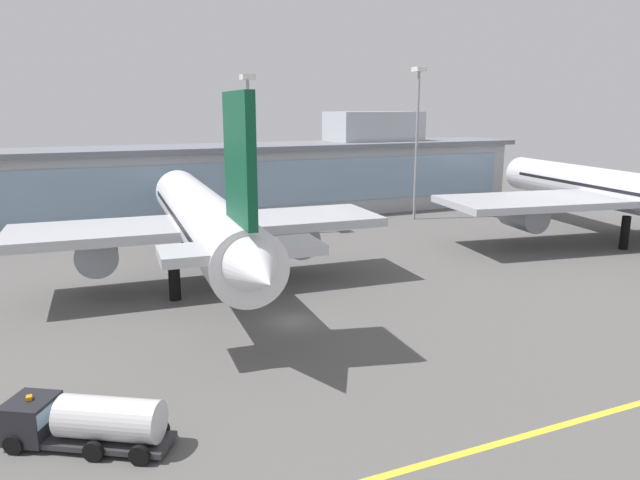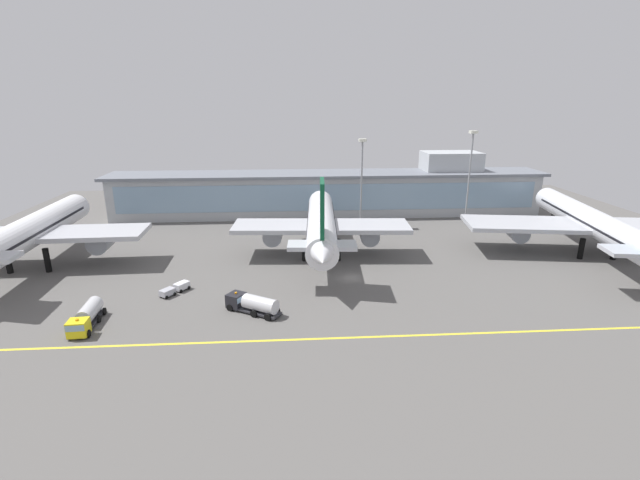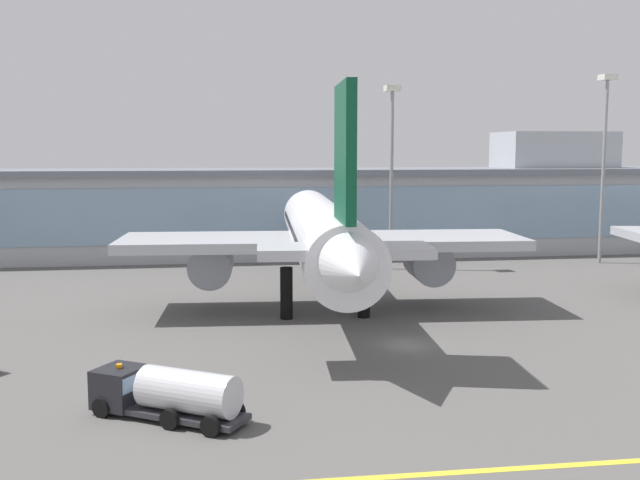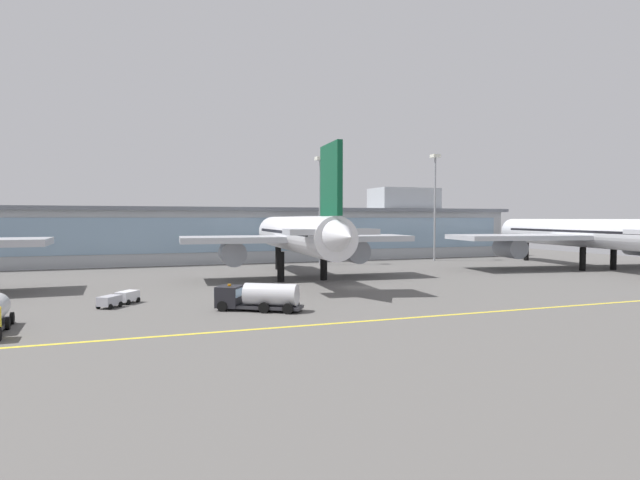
{
  "view_description": "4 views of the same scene",
  "coord_description": "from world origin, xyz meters",
  "px_view_note": "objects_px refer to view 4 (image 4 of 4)",
  "views": [
    {
      "loc": [
        -17.0,
        -44.31,
        17.95
      ],
      "look_at": [
        5.56,
        6.84,
        5.27
      ],
      "focal_mm": 32.82,
      "sensor_mm": 36.0,
      "label": 1
    },
    {
      "loc": [
        -11.14,
        -77.78,
        31.59
      ],
      "look_at": [
        -5.29,
        6.0,
        5.61
      ],
      "focal_mm": 25.55,
      "sensor_mm": 36.0,
      "label": 2
    },
    {
      "loc": [
        -14.32,
        -53.09,
        14.73
      ],
      "look_at": [
        -4.71,
        13.44,
        6.47
      ],
      "focal_mm": 41.51,
      "sensor_mm": 36.0,
      "label": 3
    },
    {
      "loc": [
        -29.13,
        -65.72,
        9.64
      ],
      "look_at": [
        -3.39,
        5.64,
        6.47
      ],
      "focal_mm": 28.99,
      "sensor_mm": 36.0,
      "label": 4
    }
  ],
  "objects_px": {
    "airliner_far_right": "(586,234)",
    "apron_light_mast_centre": "(435,192)",
    "baggage_tug_near": "(119,298)",
    "fuel_tanker_truck": "(256,296)",
    "airliner_near_right": "(298,235)",
    "apron_light_mast_west": "(320,194)"
  },
  "relations": [
    {
      "from": "fuel_tanker_truck",
      "to": "apron_light_mast_west",
      "type": "relative_size",
      "value": 0.4
    },
    {
      "from": "fuel_tanker_truck",
      "to": "baggage_tug_near",
      "type": "relative_size",
      "value": 1.65
    },
    {
      "from": "airliner_near_right",
      "to": "fuel_tanker_truck",
      "type": "bearing_deg",
      "value": 157.53
    },
    {
      "from": "airliner_near_right",
      "to": "apron_light_mast_centre",
      "type": "bearing_deg",
      "value": -56.09
    },
    {
      "from": "fuel_tanker_truck",
      "to": "apron_light_mast_centre",
      "type": "distance_m",
      "value": 73.41
    },
    {
      "from": "airliner_near_right",
      "to": "airliner_far_right",
      "type": "xyz_separation_m",
      "value": [
        57.19,
        -2.6,
        -0.34
      ]
    },
    {
      "from": "airliner_far_right",
      "to": "apron_light_mast_west",
      "type": "xyz_separation_m",
      "value": [
        -45.38,
        24.95,
        8.12
      ]
    },
    {
      "from": "apron_light_mast_west",
      "to": "apron_light_mast_centre",
      "type": "bearing_deg",
      "value": 1.96
    },
    {
      "from": "baggage_tug_near",
      "to": "apron_light_mast_centre",
      "type": "xyz_separation_m",
      "value": [
        66.19,
        40.85,
        14.95
      ]
    },
    {
      "from": "fuel_tanker_truck",
      "to": "apron_light_mast_centre",
      "type": "xyz_separation_m",
      "value": [
        52.66,
        49.13,
        14.24
      ]
    },
    {
      "from": "apron_light_mast_west",
      "to": "airliner_far_right",
      "type": "bearing_deg",
      "value": -28.81
    },
    {
      "from": "apron_light_mast_centre",
      "to": "airliner_near_right",
      "type": "bearing_deg",
      "value": -149.75
    },
    {
      "from": "airliner_far_right",
      "to": "apron_light_mast_centre",
      "type": "distance_m",
      "value": 32.41
    },
    {
      "from": "airliner_far_right",
      "to": "apron_light_mast_centre",
      "type": "relative_size",
      "value": 2.44
    },
    {
      "from": "airliner_near_right",
      "to": "apron_light_mast_centre",
      "type": "xyz_separation_m",
      "value": [
        39.99,
        23.32,
        8.77
      ]
    },
    {
      "from": "baggage_tug_near",
      "to": "apron_light_mast_west",
      "type": "bearing_deg",
      "value": -8.07
    },
    {
      "from": "airliner_near_right",
      "to": "fuel_tanker_truck",
      "type": "distance_m",
      "value": 29.27
    },
    {
      "from": "airliner_far_right",
      "to": "baggage_tug_near",
      "type": "bearing_deg",
      "value": 108.88
    },
    {
      "from": "baggage_tug_near",
      "to": "apron_light_mast_west",
      "type": "height_order",
      "value": "apron_light_mast_west"
    },
    {
      "from": "airliner_near_right",
      "to": "apron_light_mast_centre",
      "type": "relative_size",
      "value": 2.08
    },
    {
      "from": "airliner_far_right",
      "to": "fuel_tanker_truck",
      "type": "height_order",
      "value": "airliner_far_right"
    },
    {
      "from": "fuel_tanker_truck",
      "to": "apron_light_mast_west",
      "type": "bearing_deg",
      "value": -85.15
    }
  ]
}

